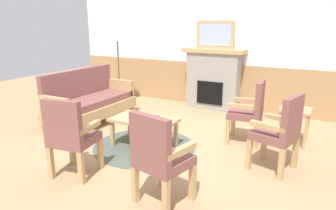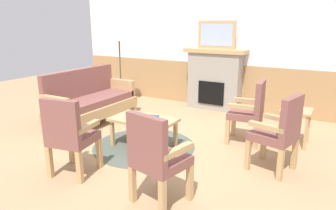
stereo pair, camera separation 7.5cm
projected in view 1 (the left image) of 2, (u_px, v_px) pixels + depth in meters
ground_plane at (157, 145)px, 4.62m from camera, size 14.00×14.00×0.00m
wall_back at (219, 46)px, 6.47m from camera, size 7.20×0.14×2.70m
fireplace at (213, 79)px, 6.43m from camera, size 1.30×0.44×1.28m
framed_picture at (215, 35)px, 6.19m from camera, size 0.80×0.04×0.56m
couch at (90, 102)px, 5.55m from camera, size 0.70×1.80×0.98m
coffee_table at (144, 122)px, 4.47m from camera, size 0.96×0.56×0.44m
round_rug at (144, 146)px, 4.57m from camera, size 1.53×1.53×0.01m
book_on_table at (152, 117)px, 4.47m from camera, size 0.23×0.19×0.03m
armchair_near_fireplace at (250, 109)px, 4.59m from camera, size 0.52×0.52×0.98m
armchair_by_window_left at (280, 130)px, 3.70m from camera, size 0.58×0.58×0.98m
armchair_front_left at (159, 155)px, 2.99m from camera, size 0.57×0.57×0.98m
armchair_front_center at (70, 134)px, 3.56m from camera, size 0.56×0.56×0.98m
side_table at (295, 116)px, 4.59m from camera, size 0.44×0.44×0.55m
floor_lamp_by_couch at (117, 39)px, 6.55m from camera, size 0.36×0.36×1.68m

